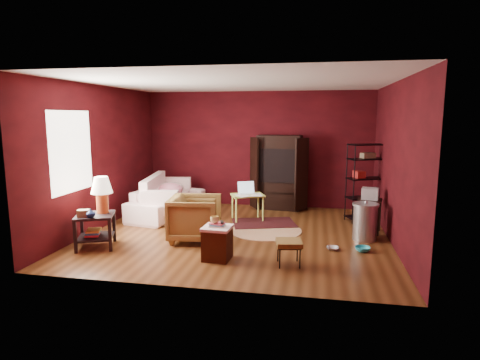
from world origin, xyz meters
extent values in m
cube|color=brown|center=(0.00, 0.00, -0.01)|extent=(5.50, 5.00, 0.02)
cube|color=white|center=(0.00, 0.00, 2.81)|extent=(5.50, 5.00, 0.02)
cube|color=#45090E|center=(0.00, 2.51, 1.40)|extent=(5.50, 0.02, 2.80)
cube|color=#45090E|center=(0.00, -2.51, 1.40)|extent=(5.50, 0.02, 2.80)
cube|color=#45090E|center=(-2.76, 0.00, 1.40)|extent=(0.02, 5.00, 2.80)
cube|color=#45090E|center=(2.76, 0.00, 1.40)|extent=(0.02, 5.00, 2.80)
cube|color=white|center=(-2.73, -1.00, 1.60)|extent=(0.02, 1.20, 1.40)
imported|color=white|center=(-1.84, 1.13, 0.43)|extent=(0.99, 2.26, 0.85)
imported|color=black|center=(-0.68, -0.53, 0.44)|extent=(0.91, 0.96, 0.89)
imported|color=#B8B9BF|center=(1.73, -0.62, 0.10)|extent=(0.21, 0.07, 0.21)
imported|color=#29AEC3|center=(2.21, -0.61, 0.12)|extent=(0.26, 0.14, 0.25)
imported|color=#0C1840|center=(-2.16, -1.44, 0.64)|extent=(0.18, 0.19, 0.15)
imported|color=#D6B768|center=(-0.08, -1.43, 0.65)|extent=(0.16, 0.15, 0.13)
cube|color=black|center=(-2.22, -1.23, 0.55)|extent=(0.78, 0.78, 0.04)
cube|color=black|center=(-2.22, -1.23, 0.18)|extent=(0.73, 0.73, 0.03)
cube|color=black|center=(-2.37, -1.58, 0.28)|extent=(0.06, 0.06, 0.56)
cube|color=black|center=(-1.87, -1.38, 0.28)|extent=(0.06, 0.06, 0.56)
cube|color=black|center=(-2.57, -1.07, 0.28)|extent=(0.06, 0.06, 0.56)
cube|color=black|center=(-2.07, -0.88, 0.28)|extent=(0.06, 0.06, 0.56)
cylinder|color=#D95B27|center=(-2.14, -1.09, 0.74)|extent=(0.26, 0.26, 0.34)
cone|color=#F2E5C6|center=(-2.14, -1.09, 1.05)|extent=(0.47, 0.47, 0.28)
cube|color=#927F4F|center=(-2.31, -1.42, 0.63)|extent=(0.21, 0.18, 0.12)
cube|color=#D43542|center=(-2.27, -1.25, 0.23)|extent=(0.31, 0.34, 0.03)
cube|color=#3592D4|center=(-2.26, -1.24, 0.26)|extent=(0.31, 0.34, 0.03)
cube|color=#EEC64F|center=(-2.25, -1.24, 0.30)|extent=(0.31, 0.34, 0.03)
cube|color=white|center=(-1.81, 1.13, 0.26)|extent=(1.04, 1.88, 0.37)
cube|color=white|center=(-2.14, 1.08, 0.51)|extent=(0.46, 1.78, 0.75)
cube|color=white|center=(-1.66, 0.26, 0.47)|extent=(0.77, 0.29, 0.51)
cube|color=white|center=(-1.96, 2.01, 0.47)|extent=(0.77, 0.29, 0.51)
ellipsoid|color=#F42265|center=(-1.68, 0.63, 0.56)|extent=(0.56, 0.56, 0.26)
ellipsoid|color=#F42265|center=(-1.77, 1.14, 0.58)|extent=(0.63, 0.63, 0.30)
ellipsoid|color=white|center=(-1.85, 1.60, 0.54)|extent=(0.52, 0.52, 0.24)
cube|color=#461D10|center=(-0.05, -1.41, 0.24)|extent=(0.42, 0.42, 0.48)
cube|color=white|center=(-0.05, -1.41, 0.50)|extent=(0.45, 0.45, 0.04)
cube|color=beige|center=(-0.05, -1.41, 0.54)|extent=(0.24, 0.19, 0.02)
cube|color=#5194BE|center=(-0.05, -1.41, 0.56)|extent=(0.23, 0.18, 0.02)
cube|color=#D95161|center=(-0.05, -1.41, 0.58)|extent=(0.24, 0.19, 0.02)
cube|color=black|center=(0.02, -1.39, 0.59)|extent=(0.08, 0.15, 0.02)
cube|color=black|center=(1.06, -1.45, 0.34)|extent=(0.43, 0.43, 0.07)
cube|color=black|center=(1.06, -1.45, 0.29)|extent=(0.39, 0.39, 0.02)
cylinder|color=black|center=(0.94, -1.62, 0.15)|extent=(0.02, 0.02, 0.30)
cylinder|color=black|center=(1.23, -1.56, 0.15)|extent=(0.02, 0.02, 0.30)
cylinder|color=black|center=(0.88, -1.33, 0.15)|extent=(0.02, 0.02, 0.30)
cylinder|color=black|center=(1.17, -1.27, 0.15)|extent=(0.02, 0.02, 0.30)
cylinder|color=beige|center=(0.47, 0.30, 0.01)|extent=(1.61, 1.61, 0.01)
cube|color=#491318|center=(0.39, 0.80, 0.02)|extent=(1.45, 1.17, 0.01)
cube|color=#D4EE6C|center=(0.01, 0.99, 0.55)|extent=(0.79, 0.69, 0.03)
cylinder|color=#D4EE6C|center=(-0.17, 0.70, 0.28)|extent=(0.05, 0.05, 0.55)
cylinder|color=#D4EE6C|center=(0.35, 0.93, 0.28)|extent=(0.05, 0.05, 0.55)
cylinder|color=#D4EE6C|center=(-0.32, 1.05, 0.28)|extent=(0.05, 0.05, 0.55)
cylinder|color=#D4EE6C|center=(0.20, 1.28, 0.28)|extent=(0.05, 0.05, 0.55)
cube|color=white|center=(0.00, 1.02, 0.58)|extent=(0.42, 0.36, 0.02)
cube|color=silver|center=(-0.05, 1.13, 0.70)|extent=(0.35, 0.21, 0.24)
cube|color=white|center=(-0.06, 0.84, 0.57)|extent=(0.38, 0.40, 0.00)
cube|color=white|center=(0.20, 0.96, 0.57)|extent=(0.30, 0.38, 0.00)
cube|color=black|center=(0.56, 2.28, 0.88)|extent=(1.06, 0.63, 1.76)
cube|color=black|center=(0.55, 2.18, 1.07)|extent=(0.86, 0.48, 0.79)
cube|color=black|center=(-0.01, 2.06, 0.88)|extent=(0.25, 0.38, 1.67)
cube|color=black|center=(1.10, 1.98, 0.88)|extent=(0.30, 0.35, 1.67)
cube|color=#2D3032|center=(0.56, 2.23, 0.97)|extent=(0.61, 0.51, 0.48)
cube|color=black|center=(0.54, 1.99, 0.97)|extent=(0.46, 0.04, 0.37)
cube|color=black|center=(0.56, 2.23, 0.42)|extent=(0.87, 0.53, 0.05)
cylinder|color=black|center=(2.19, 1.15, 0.82)|extent=(0.03, 0.03, 1.64)
cylinder|color=black|center=(2.89, 1.46, 0.82)|extent=(0.03, 0.03, 1.64)
cylinder|color=black|center=(2.06, 1.45, 0.82)|extent=(0.03, 0.03, 1.64)
cylinder|color=black|center=(2.76, 1.76, 0.82)|extent=(0.03, 0.03, 1.64)
cube|color=black|center=(2.47, 1.45, 0.09)|extent=(0.87, 0.64, 0.02)
cube|color=black|center=(2.47, 1.45, 0.50)|extent=(0.87, 0.64, 0.02)
cube|color=black|center=(2.47, 1.45, 0.91)|extent=(0.87, 0.64, 0.02)
cube|color=black|center=(2.47, 1.45, 1.32)|extent=(0.87, 0.64, 0.02)
cube|color=black|center=(2.47, 1.45, 1.62)|extent=(0.87, 0.64, 0.02)
cube|color=maroon|center=(2.31, 1.38, 1.00)|extent=(0.26, 0.28, 0.15)
cube|color=#2E2D39|center=(2.64, 1.53, 0.61)|extent=(0.30, 0.30, 0.18)
cube|color=brown|center=(2.47, 1.45, 1.40)|extent=(0.32, 0.28, 0.11)
cube|color=black|center=(2.44, 0.57, 0.62)|extent=(0.51, 0.51, 0.04)
cube|color=black|center=(2.22, 0.43, 0.31)|extent=(0.05, 0.05, 0.62)
cube|color=black|center=(2.58, 0.35, 0.31)|extent=(0.05, 0.05, 0.62)
cube|color=black|center=(2.30, 0.79, 0.31)|extent=(0.05, 0.05, 0.62)
cube|color=black|center=(2.66, 0.71, 0.31)|extent=(0.05, 0.05, 0.62)
cube|color=#B8B8BC|center=(2.44, 0.57, 0.75)|extent=(0.34, 0.29, 0.21)
cylinder|color=silver|center=(2.31, 0.05, 0.31)|extent=(0.47, 0.47, 0.63)
cylinder|color=silver|center=(2.31, 0.05, 0.65)|extent=(0.52, 0.52, 0.04)
sphere|color=silver|center=(2.31, 0.05, 0.69)|extent=(0.07, 0.07, 0.06)
camera|label=1|loc=(1.42, -7.21, 2.21)|focal=30.00mm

